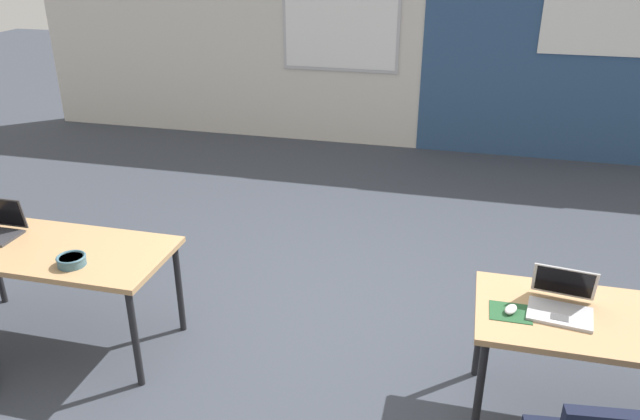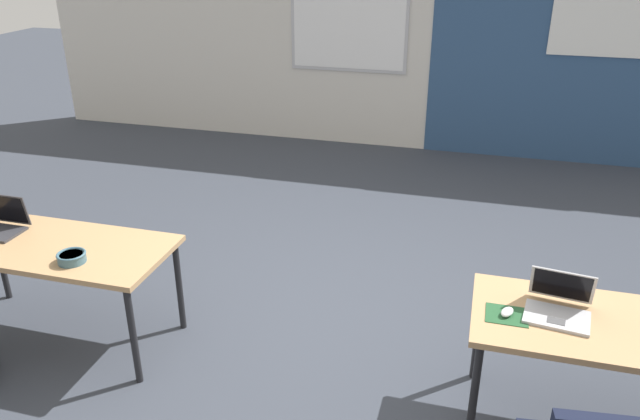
% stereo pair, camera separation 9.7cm
% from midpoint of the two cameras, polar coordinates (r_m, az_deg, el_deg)
% --- Properties ---
extents(ground_plane, '(24.00, 24.00, 0.00)m').
position_cam_midpoint_polar(ground_plane, '(4.51, 1.63, -10.58)').
color(ground_plane, '#383D47').
extents(back_wall_assembly, '(10.00, 0.27, 2.80)m').
position_cam_midpoint_polar(back_wall_assembly, '(7.92, 9.75, 15.58)').
color(back_wall_assembly, silver).
rests_on(back_wall_assembly, ground).
extents(desk_near_left, '(1.60, 0.70, 0.72)m').
position_cam_midpoint_polar(desk_near_left, '(4.41, -22.99, -3.57)').
color(desk_near_left, tan).
rests_on(desk_near_left, ground).
extents(desk_near_right, '(1.60, 0.70, 0.72)m').
position_cam_midpoint_polar(desk_near_right, '(3.67, 27.26, -10.35)').
color(desk_near_right, tan).
rests_on(desk_near_right, ground).
extents(laptop_near_right_inner, '(0.37, 0.35, 0.23)m').
position_cam_midpoint_polar(laptop_near_right_inner, '(3.57, 21.89, -8.22)').
color(laptop_near_right_inner, '#B7B7BC').
rests_on(laptop_near_right_inner, desk_near_right).
extents(mousepad_near_right_inner, '(0.22, 0.19, 0.00)m').
position_cam_midpoint_polar(mousepad_near_right_inner, '(3.49, 17.62, -9.22)').
color(mousepad_near_right_inner, '#23512D').
rests_on(mousepad_near_right_inner, desk_near_right).
extents(mouse_near_right_inner, '(0.09, 0.11, 0.03)m').
position_cam_midpoint_polar(mouse_near_right_inner, '(3.48, 17.66, -8.96)').
color(mouse_near_right_inner, silver).
rests_on(mouse_near_right_inner, mousepad_near_right_inner).
extents(laptop_near_left_end, '(0.33, 0.27, 0.24)m').
position_cam_midpoint_polar(laptop_near_left_end, '(4.69, -26.92, -1.15)').
color(laptop_near_left_end, '#333338').
rests_on(laptop_near_left_end, desk_near_left).
extents(snack_bowl, '(0.18, 0.18, 0.06)m').
position_cam_midpoint_polar(snack_bowl, '(4.08, -21.31, -4.06)').
color(snack_bowl, '#3D6070').
rests_on(snack_bowl, desk_near_left).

